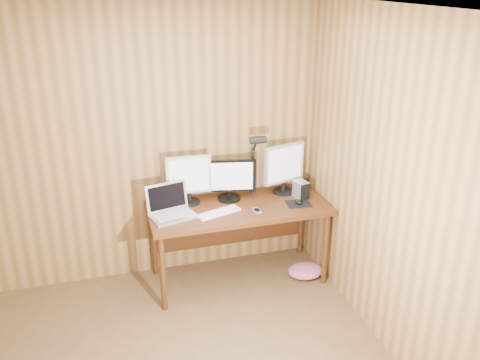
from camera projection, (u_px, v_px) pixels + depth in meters
name	position (u px, v px, depth m)	size (l,w,h in m)	color
room_shell	(153.00, 268.00, 2.65)	(4.00, 4.00, 4.00)	brown
desk	(236.00, 215.00, 4.63)	(1.60, 0.70, 0.75)	#49240F
monitor_center	(229.00, 179.00, 4.59)	(0.48, 0.21, 0.38)	black
monitor_left	(189.00, 178.00, 4.49)	(0.40, 0.19, 0.45)	black
monitor_right	(284.00, 167.00, 4.71)	(0.42, 0.20, 0.48)	black
laptop	(170.00, 208.00, 4.34)	(0.42, 0.36, 0.26)	silver
keyboard	(218.00, 213.00, 4.38)	(0.41, 0.23, 0.02)	white
mousepad	(299.00, 204.00, 4.57)	(0.22, 0.18, 0.00)	black
mouse	(299.00, 202.00, 4.56)	(0.06, 0.10, 0.04)	black
hard_drive	(301.00, 190.00, 4.66)	(0.12, 0.16, 0.16)	silver
phone	(257.00, 211.00, 4.42)	(0.06, 0.11, 0.02)	silver
speaker	(306.00, 184.00, 4.84)	(0.05, 0.05, 0.11)	black
desk_lamp	(255.00, 156.00, 4.58)	(0.15, 0.21, 0.64)	black
fabric_pile	(305.00, 271.00, 4.82)	(0.34, 0.28, 0.11)	#C15D74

